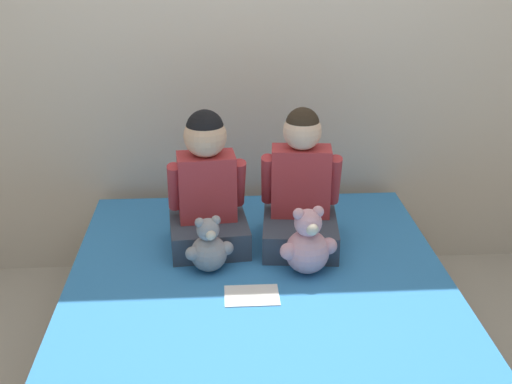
# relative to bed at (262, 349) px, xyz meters

# --- Properties ---
(wall_behind_bed) EXTENTS (8.00, 0.06, 2.50)m
(wall_behind_bed) POSITION_rel_bed_xyz_m (0.00, 1.11, 1.04)
(wall_behind_bed) COLOR beige
(wall_behind_bed) RESTS_ON ground_plane
(bed) EXTENTS (1.56, 2.02, 0.43)m
(bed) POSITION_rel_bed_xyz_m (0.00, 0.00, 0.00)
(bed) COLOR brown
(bed) RESTS_ON ground_plane
(child_on_left) EXTENTS (0.36, 0.35, 0.61)m
(child_on_left) POSITION_rel_bed_xyz_m (-0.21, 0.48, 0.48)
(child_on_left) COLOR #384251
(child_on_left) RESTS_ON bed
(child_on_right) EXTENTS (0.36, 0.42, 0.61)m
(child_on_right) POSITION_rel_bed_xyz_m (0.20, 0.48, 0.45)
(child_on_right) COLOR #384251
(child_on_right) RESTS_ON bed
(teddy_bear_held_by_left_child) EXTENTS (0.20, 0.15, 0.24)m
(teddy_bear_held_by_left_child) POSITION_rel_bed_xyz_m (-0.20, 0.25, 0.32)
(teddy_bear_held_by_left_child) COLOR #939399
(teddy_bear_held_by_left_child) RESTS_ON bed
(teddy_bear_held_by_right_child) EXTENTS (0.24, 0.18, 0.29)m
(teddy_bear_held_by_right_child) POSITION_rel_bed_xyz_m (0.20, 0.22, 0.34)
(teddy_bear_held_by_right_child) COLOR #DBA3B2
(teddy_bear_held_by_right_child) RESTS_ON bed
(sign_card) EXTENTS (0.21, 0.15, 0.00)m
(sign_card) POSITION_rel_bed_xyz_m (-0.04, 0.04, 0.22)
(sign_card) COLOR white
(sign_card) RESTS_ON bed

